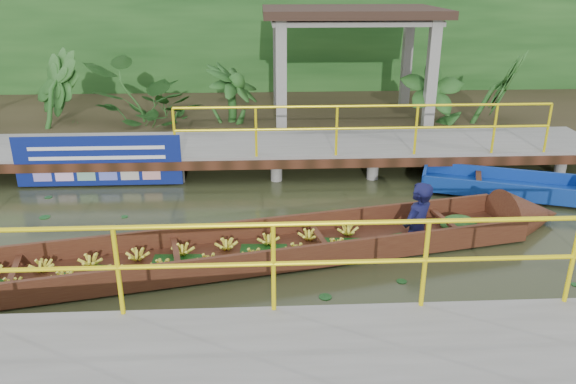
{
  "coord_description": "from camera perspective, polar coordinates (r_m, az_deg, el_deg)",
  "views": [
    {
      "loc": [
        0.69,
        -8.2,
        4.03
      ],
      "look_at": [
        1.13,
        0.5,
        0.6
      ],
      "focal_mm": 35.0,
      "sensor_mm": 36.0,
      "label": 1
    }
  ],
  "objects": [
    {
      "name": "ground",
      "position": [
        9.16,
        -6.94,
        -4.77
      ],
      "size": [
        80.0,
        80.0,
        0.0
      ],
      "primitive_type": "plane",
      "color": "#2A2F17",
      "rests_on": "ground"
    },
    {
      "name": "land_strip",
      "position": [
        16.17,
        -5.3,
        7.79
      ],
      "size": [
        30.0,
        8.0,
        0.45
      ],
      "primitive_type": "cube",
      "color": "#2F2617",
      "rests_on": "ground"
    },
    {
      "name": "far_dock",
      "position": [
        12.17,
        -5.94,
        4.41
      ],
      "size": [
        16.0,
        2.06,
        1.66
      ],
      "color": "slate",
      "rests_on": "ground"
    },
    {
      "name": "pavilion",
      "position": [
        14.73,
        6.42,
        16.65
      ],
      "size": [
        4.4,
        3.0,
        3.0
      ],
      "color": "slate",
      "rests_on": "ground"
    },
    {
      "name": "foliage_backdrop",
      "position": [
        18.32,
        -5.2,
        15.05
      ],
      "size": [
        30.0,
        0.8,
        4.0
      ],
      "primitive_type": "cube",
      "color": "#163F14",
      "rests_on": "ground"
    },
    {
      "name": "vendor_boat",
      "position": [
        8.44,
        -2.06,
        -5.24
      ],
      "size": [
        10.74,
        3.26,
        2.22
      ],
      "rotation": [
        0.0,
        0.0,
        0.21
      ],
      "color": "#3C1910",
      "rests_on": "ground"
    },
    {
      "name": "moored_blue_boat",
      "position": [
        11.73,
        25.43,
        0.04
      ],
      "size": [
        3.71,
        2.07,
        0.86
      ],
      "rotation": [
        0.0,
        0.0,
        -0.34
      ],
      "color": "navy",
      "rests_on": "ground"
    },
    {
      "name": "blue_banner",
      "position": [
        11.68,
        -18.73,
        3.03
      ],
      "size": [
        3.26,
        0.04,
        1.02
      ],
      "color": "navy",
      "rests_on": "ground"
    },
    {
      "name": "tropical_plants",
      "position": [
        13.82,
        -6.95,
        9.54
      ],
      "size": [
        14.21,
        1.21,
        1.51
      ],
      "color": "#163F14",
      "rests_on": "ground"
    }
  ]
}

